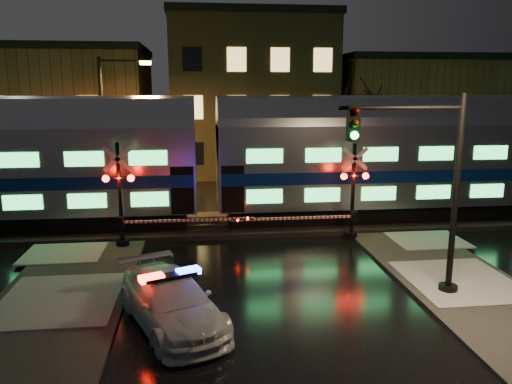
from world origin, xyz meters
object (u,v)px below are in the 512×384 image
police_car (171,301)px  traffic_light (426,192)px  crossing_signal_right (345,201)px  streetlight (108,124)px  crossing_signal_left (129,205)px

police_car → traffic_light: (7.70, 1.07, 2.67)m
crossing_signal_right → streetlight: 13.07m
crossing_signal_right → traffic_light: (0.64, -6.08, 1.63)m
crossing_signal_right → crossing_signal_left: bearing=180.0°
crossing_signal_right → streetlight: (-10.84, 6.69, 2.90)m
traffic_light → police_car: bearing=-157.1°
crossing_signal_right → police_car: bearing=-134.6°
streetlight → crossing_signal_left: bearing=-75.1°
crossing_signal_left → traffic_light: 11.57m
police_car → streetlight: streetlight is taller
crossing_signal_left → traffic_light: size_ratio=0.97×
police_car → crossing_signal_left: bearing=83.2°
traffic_light → streetlight: (-11.48, 12.78, 1.27)m
police_car → crossing_signal_right: 10.10m
crossing_signal_right → traffic_light: 6.33m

